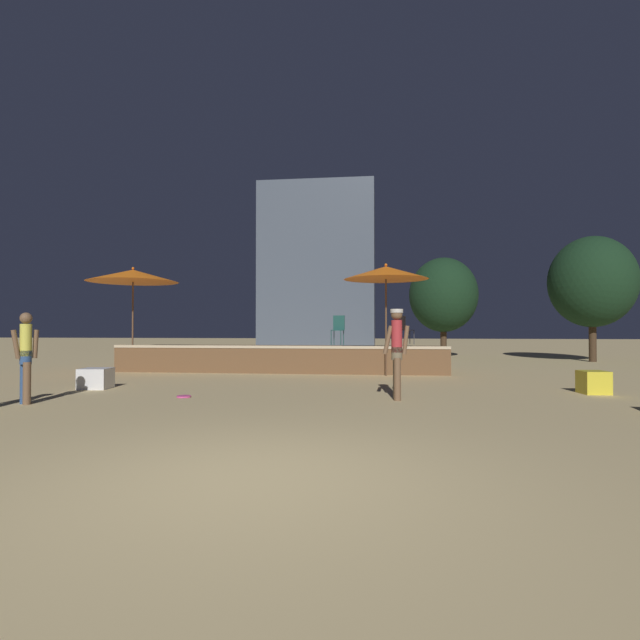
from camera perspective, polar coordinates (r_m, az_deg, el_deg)
The scene contains 14 objects.
ground_plane at distance 4.66m, azimuth -8.01°, elevation -17.66°, with size 120.00×120.00×0.00m, color tan.
wooden_deck at distance 16.09m, azimuth -4.04°, elevation -4.37°, with size 10.05×2.85×0.83m.
patio_umbrella_0 at distance 16.46m, azimuth -20.59°, elevation 4.74°, with size 2.73×2.73×3.22m.
patio_umbrella_1 at distance 14.23m, azimuth 7.54°, elevation 5.35°, with size 2.39×2.39×3.17m.
cube_seat_0 at distance 12.17m, azimuth -24.24°, elevation -6.11°, with size 0.68×0.68×0.45m.
cube_seat_2 at distance 11.69m, azimuth 28.79°, elevation -6.26°, with size 0.55×0.55×0.47m.
person_0 at distance 10.24m, azimuth -30.59°, elevation -3.51°, with size 0.33×0.41×1.62m.
person_1 at distance 9.43m, azimuth 8.77°, elevation -3.25°, with size 0.50×0.30×1.71m.
bistro_chair_0 at distance 16.10m, azimuth 9.69°, elevation -0.82°, with size 0.45×0.45×0.90m.
bistro_chair_1 at distance 15.08m, azimuth 2.09°, elevation -0.82°, with size 0.41×0.42×0.90m.
frisbee_disc at distance 10.10m, azimuth -15.30°, elevation -8.43°, with size 0.27×0.27×0.03m.
background_tree_0 at distance 22.74m, azimuth 28.66°, elevation 3.84°, with size 3.31×3.31×5.01m.
background_tree_1 at distance 23.41m, azimuth 13.92°, elevation 2.79°, with size 3.08×3.08×4.55m.
distant_building at distance 33.29m, azimuth -0.10°, elevation 5.91°, with size 7.35×4.91×10.61m.
Camera 1 is at (1.15, -4.31, 1.34)m, focal length 28.00 mm.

